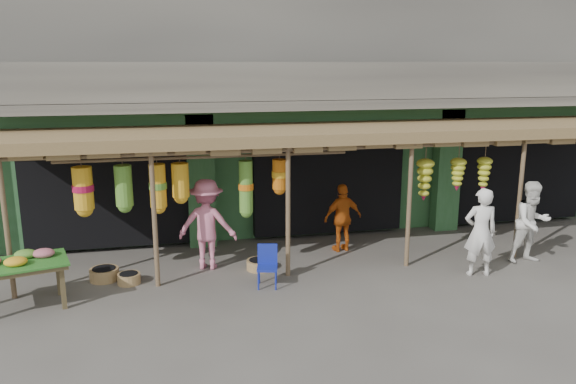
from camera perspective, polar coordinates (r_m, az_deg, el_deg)
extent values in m
plane|color=#514C47|center=(11.75, 7.01, -7.46)|extent=(80.00, 80.00, 0.00)
cube|color=gray|center=(15.83, 1.30, 16.33)|extent=(16.00, 6.00, 4.00)
cube|color=#2D6033|center=(16.16, 1.11, 3.81)|extent=(16.00, 5.70, 3.00)
cube|color=gray|center=(12.60, 4.91, 8.93)|extent=(16.00, 0.90, 0.22)
cube|color=gray|center=(12.20, 5.53, 11.13)|extent=(16.00, 0.10, 0.80)
cube|color=#2D6033|center=(13.01, 4.36, 7.52)|extent=(16.00, 0.35, 0.35)
cube|color=yellow|center=(12.46, -18.28, 6.20)|extent=(1.70, 0.06, 0.55)
cube|color=#B21414|center=(12.42, -18.29, 6.18)|extent=(1.30, 0.02, 0.30)
cube|color=black|center=(13.69, -17.46, 0.88)|extent=(3.60, 2.00, 2.50)
cube|color=black|center=(14.14, 3.15, 1.84)|extent=(3.60, 2.00, 2.50)
cube|color=black|center=(16.19, 20.47, 2.46)|extent=(3.60, 2.00, 2.50)
cube|color=#2D6033|center=(12.69, -8.83, 1.10)|extent=(0.60, 0.35, 3.00)
cube|color=#2D6033|center=(14.35, 15.82, 2.14)|extent=(0.60, 0.35, 3.00)
cylinder|color=brown|center=(10.89, -26.69, -3.26)|extent=(0.09, 0.09, 2.60)
cylinder|color=brown|center=(10.54, -13.41, -2.71)|extent=(0.09, 0.09, 2.60)
cylinder|color=brown|center=(10.77, 0.00, -2.00)|extent=(0.09, 0.09, 2.60)
cylinder|color=brown|center=(11.55, 12.21, -1.26)|extent=(0.09, 0.09, 2.60)
cylinder|color=brown|center=(12.78, 22.46, -0.59)|extent=(0.09, 0.09, 2.60)
cylinder|color=brown|center=(10.85, 6.48, 4.51)|extent=(12.90, 0.08, 0.08)
cylinder|color=brown|center=(10.72, -8.33, 3.54)|extent=(5.50, 0.06, 0.06)
cube|color=brown|center=(11.94, 5.94, 6.17)|extent=(14.00, 2.70, 0.22)
cube|color=brown|center=(10.35, -21.88, -9.13)|extent=(0.10, 0.10, 0.71)
cube|color=brown|center=(10.97, -22.26, -7.91)|extent=(0.10, 0.10, 0.71)
cube|color=brown|center=(10.50, -25.89, -6.88)|extent=(1.73, 1.26, 0.07)
cube|color=#26661E|center=(10.48, -25.92, -6.59)|extent=(1.80, 1.33, 0.03)
ellipsoid|color=yellow|center=(10.35, -25.94, -6.38)|extent=(0.37, 0.31, 0.16)
ellipsoid|color=#D3697D|center=(10.60, -23.60, -5.71)|extent=(0.37, 0.31, 0.16)
ellipsoid|color=#64A436|center=(10.67, -25.12, -5.73)|extent=(0.37, 0.31, 0.16)
cylinder|color=#172597|center=(10.45, -3.03, -9.01)|extent=(0.03, 0.03, 0.35)
cylinder|color=#172597|center=(10.43, -1.26, -9.02)|extent=(0.03, 0.03, 0.35)
cylinder|color=#172597|center=(10.74, -2.94, -8.37)|extent=(0.03, 0.03, 0.35)
cylinder|color=#172597|center=(10.73, -1.22, -8.38)|extent=(0.03, 0.03, 0.35)
cube|color=#172597|center=(10.52, -2.12, -7.71)|extent=(0.44, 0.44, 0.04)
cube|color=#172597|center=(10.61, -2.10, -6.29)|extent=(0.37, 0.11, 0.40)
cylinder|color=olive|center=(11.47, -18.16, -7.94)|extent=(0.70, 0.70, 0.23)
cylinder|color=olive|center=(11.46, -2.95, -7.38)|extent=(0.53, 0.53, 0.20)
cylinder|color=#A7884E|center=(11.16, -15.86, -8.46)|extent=(0.46, 0.46, 0.20)
imported|color=white|center=(11.54, 18.96, -3.88)|extent=(0.70, 0.52, 1.76)
imported|color=white|center=(12.66, 23.53, -2.85)|extent=(0.87, 0.69, 1.73)
imported|color=#C25312|center=(12.41, 5.58, -2.61)|extent=(0.94, 0.52, 1.52)
imported|color=pink|center=(11.41, -8.22, -3.25)|extent=(1.34, 1.01, 1.84)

